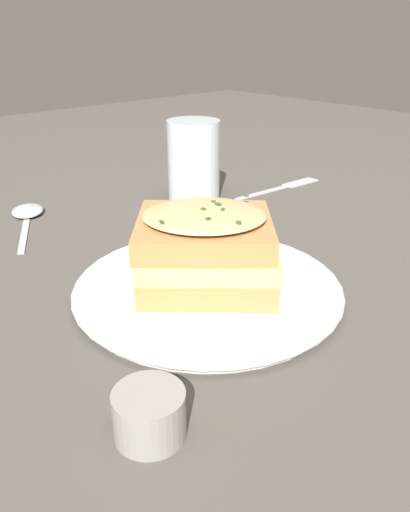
# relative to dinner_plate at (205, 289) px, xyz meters

# --- Properties ---
(ground_plane) EXTENTS (2.40, 2.40, 0.00)m
(ground_plane) POSITION_rel_dinner_plate_xyz_m (0.03, 0.00, -0.01)
(ground_plane) COLOR #514C47
(dinner_plate) EXTENTS (0.27, 0.27, 0.01)m
(dinner_plate) POSITION_rel_dinner_plate_xyz_m (0.00, 0.00, 0.00)
(dinner_plate) COLOR silver
(dinner_plate) RESTS_ON ground_plane
(sandwich) EXTENTS (0.18, 0.17, 0.08)m
(sandwich) POSITION_rel_dinner_plate_xyz_m (-0.00, 0.00, 0.04)
(sandwich) COLOR #B2844C
(sandwich) RESTS_ON dinner_plate
(water_glass) EXTENTS (0.08, 0.08, 0.12)m
(water_glass) POSITION_rel_dinner_plate_xyz_m (-0.23, 0.19, 0.05)
(water_glass) COLOR silver
(water_glass) RESTS_ON ground_plane
(fork) EXTENTS (0.03, 0.18, 0.00)m
(fork) POSITION_rel_dinner_plate_xyz_m (-0.18, 0.35, -0.01)
(fork) COLOR silver
(fork) RESTS_ON ground_plane
(spoon) EXTENTS (0.16, 0.10, 0.01)m
(spoon) POSITION_rel_dinner_plate_xyz_m (-0.33, -0.03, -0.00)
(spoon) COLOR silver
(spoon) RESTS_ON ground_plane
(condiment_pot) EXTENTS (0.05, 0.05, 0.03)m
(condiment_pot) POSITION_rel_dinner_plate_xyz_m (0.11, -0.15, 0.01)
(condiment_pot) COLOR gray
(condiment_pot) RESTS_ON ground_plane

